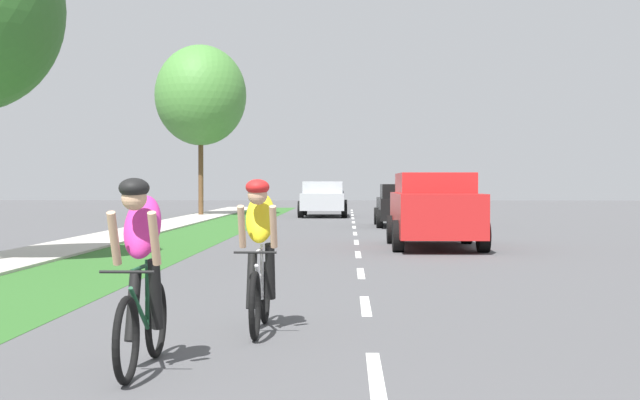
# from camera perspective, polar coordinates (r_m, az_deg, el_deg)

# --- Properties ---
(ground_plane) EXTENTS (120.00, 120.00, 0.00)m
(ground_plane) POSITION_cam_1_polar(r_m,az_deg,el_deg) (21.09, 2.42, -3.11)
(ground_plane) COLOR #4C4C4F
(grass_verge) EXTENTS (2.46, 70.00, 0.01)m
(grass_verge) POSITION_cam_1_polar(r_m,az_deg,el_deg) (21.58, -10.35, -3.02)
(grass_verge) COLOR #2D6026
(grass_verge) RESTS_ON ground_plane
(sidewalk_concrete) EXTENTS (1.83, 70.00, 0.10)m
(sidewalk_concrete) POSITION_cam_1_polar(r_m,az_deg,el_deg) (22.13, -15.80, -2.94)
(sidewalk_concrete) COLOR #B2ADA3
(sidewalk_concrete) RESTS_ON ground_plane
(lane_markings_center) EXTENTS (0.12, 53.80, 0.01)m
(lane_markings_center) POSITION_cam_1_polar(r_m,az_deg,el_deg) (25.09, 2.32, -2.44)
(lane_markings_center) COLOR white
(lane_markings_center) RESTS_ON ground_plane
(cyclist_lead) EXTENTS (0.42, 1.72, 1.58)m
(cyclist_lead) POSITION_cam_1_polar(r_m,az_deg,el_deg) (7.36, -11.49, -4.59)
(cyclist_lead) COLOR black
(cyclist_lead) RESTS_ON ground_plane
(cyclist_trailing) EXTENTS (0.42, 1.72, 1.58)m
(cyclist_trailing) POSITION_cam_1_polar(r_m,az_deg,el_deg) (9.13, -3.91, -3.48)
(cyclist_trailing) COLOR black
(cyclist_trailing) RESTS_ON ground_plane
(suv_red) EXTENTS (2.15, 4.70, 1.79)m
(suv_red) POSITION_cam_1_polar(r_m,az_deg,el_deg) (21.34, 7.41, -0.52)
(suv_red) COLOR red
(suv_red) RESTS_ON ground_plane
(sedan_black) EXTENTS (1.98, 4.30, 1.52)m
(sedan_black) POSITION_cam_1_polar(r_m,az_deg,el_deg) (31.93, 5.37, -0.32)
(sedan_black) COLOR black
(sedan_black) RESTS_ON ground_plane
(pickup_silver) EXTENTS (2.22, 5.10, 1.64)m
(pickup_silver) POSITION_cam_1_polar(r_m,az_deg,el_deg) (41.03, 0.22, 0.07)
(pickup_silver) COLOR #A5A8AD
(pickup_silver) RESTS_ON ground_plane
(street_tree_far) EXTENTS (4.37, 4.37, 8.18)m
(street_tree_far) POSITION_cam_1_polar(r_m,az_deg,el_deg) (42.86, -7.72, 6.72)
(street_tree_far) COLOR brown
(street_tree_far) RESTS_ON ground_plane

